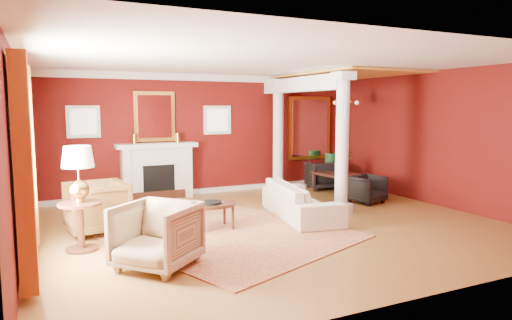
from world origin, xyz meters
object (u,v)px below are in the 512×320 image
armchair_leopard (96,205)px  side_table (79,180)px  armchair_stripe (157,232)px  coffee_table (211,206)px  dining_table (343,178)px  sofa (301,195)px

armchair_leopard → side_table: 1.10m
armchair_leopard → armchair_stripe: armchair_leopard is taller
armchair_leopard → side_table: (-0.31, -0.89, 0.57)m
armchair_leopard → coffee_table: (1.83, -0.61, -0.07)m
dining_table → coffee_table: bearing=107.4°
sofa → side_table: (-3.99, -0.39, 0.61)m
sofa → armchair_stripe: (-3.15, -1.60, 0.04)m
sofa → armchair_stripe: bearing=126.9°
side_table → armchair_leopard: bearing=70.6°
armchair_stripe → dining_table: (5.24, 3.13, -0.07)m
dining_table → armchair_leopard: bearing=95.0°
coffee_table → side_table: 2.25m
side_table → coffee_table: bearing=7.4°
side_table → dining_table: side_table is taller
sofa → side_table: 4.06m
coffee_table → side_table: size_ratio=0.58×
sofa → armchair_leopard: armchair_leopard is taller
armchair_stripe → coffee_table: 1.98m
sofa → coffee_table: size_ratio=2.51×
sofa → side_table: side_table is taller
armchair_stripe → dining_table: size_ratio=0.65×
side_table → dining_table: bearing=17.5°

